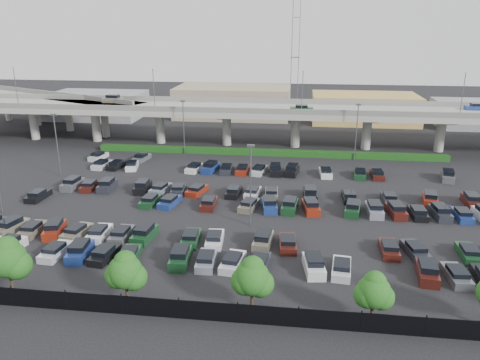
% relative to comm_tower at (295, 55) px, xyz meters
% --- Properties ---
extents(ground, '(280.00, 280.00, 0.00)m').
position_rel_comm_tower_xyz_m(ground, '(-4.00, -74.00, -15.61)').
color(ground, black).
extents(overpass, '(150.00, 13.00, 15.80)m').
position_rel_comm_tower_xyz_m(overpass, '(-4.25, -41.99, -8.64)').
color(overpass, gray).
rests_on(overpass, ground).
extents(on_ramp, '(50.93, 30.13, 8.80)m').
position_rel_comm_tower_xyz_m(on_ramp, '(-56.10, -30.95, -8.76)').
color(on_ramp, gray).
rests_on(on_ramp, ground).
extents(hedge, '(66.00, 1.60, 1.10)m').
position_rel_comm_tower_xyz_m(hedge, '(-4.00, -49.00, -15.06)').
color(hedge, '#163810').
rests_on(hedge, ground).
extents(fence, '(70.00, 0.10, 2.00)m').
position_rel_comm_tower_xyz_m(fence, '(-4.05, -102.00, -14.71)').
color(fence, black).
rests_on(fence, ground).
extents(tree_row, '(65.07, 3.66, 5.94)m').
position_rel_comm_tower_xyz_m(tree_row, '(-3.30, -100.53, -12.09)').
color(tree_row, '#332316').
rests_on(tree_row, ground).
extents(parked_cars, '(63.04, 41.63, 1.67)m').
position_rel_comm_tower_xyz_m(parked_cars, '(-5.14, -78.21, -14.99)').
color(parked_cars, '#411611').
rests_on(parked_cars, ground).
extents(light_poles, '(66.90, 48.38, 10.30)m').
position_rel_comm_tower_xyz_m(light_poles, '(-8.12, -72.00, -9.37)').
color(light_poles, '#4F5055').
rests_on(light_poles, ground).
extents(distant_buildings, '(138.00, 24.00, 9.00)m').
position_rel_comm_tower_xyz_m(distant_buildings, '(8.38, -12.19, -11.87)').
color(distant_buildings, slate).
rests_on(distant_buildings, ground).
extents(comm_tower, '(2.40, 2.40, 30.00)m').
position_rel_comm_tower_xyz_m(comm_tower, '(0.00, 0.00, 0.00)').
color(comm_tower, '#4F5055').
rests_on(comm_tower, ground).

